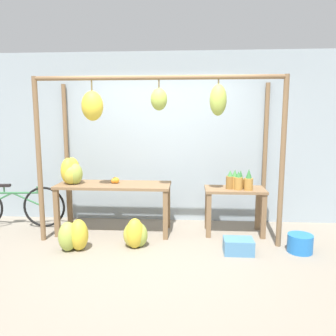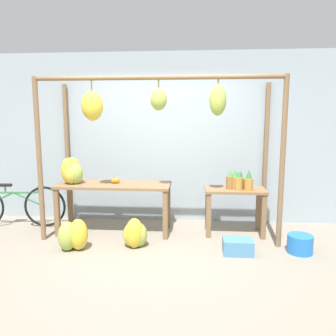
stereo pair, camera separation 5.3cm
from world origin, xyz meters
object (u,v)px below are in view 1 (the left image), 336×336
(banana_pile_ground_left, at_px, (74,236))
(banana_pile_on_table, at_px, (71,172))
(pineapple_cluster, at_px, (239,181))
(fruit_crate_white, at_px, (238,246))
(blue_bucket, at_px, (300,243))
(banana_pile_ground_right, at_px, (135,234))
(orange_pile, at_px, (115,180))
(parked_bicycle, at_px, (13,206))

(banana_pile_ground_left, bearing_deg, banana_pile_on_table, 110.17)
(pineapple_cluster, xyz_separation_m, banana_pile_ground_left, (-2.24, -0.74, -0.63))
(banana_pile_on_table, xyz_separation_m, pineapple_cluster, (2.49, 0.05, -0.11))
(fruit_crate_white, xyz_separation_m, blue_bucket, (0.81, 0.09, 0.02))
(pineapple_cluster, relative_size, fruit_crate_white, 1.01)
(banana_pile_on_table, xyz_separation_m, banana_pile_ground_right, (1.04, -0.51, -0.76))
(fruit_crate_white, distance_m, blue_bucket, 0.81)
(banana_pile_ground_left, bearing_deg, orange_pile, 63.80)
(fruit_crate_white, bearing_deg, orange_pile, 156.96)
(fruit_crate_white, bearing_deg, banana_pile_on_table, 164.79)
(banana_pile_ground_right, xyz_separation_m, blue_bucket, (2.18, -0.05, -0.06))
(banana_pile_ground_left, xyz_separation_m, banana_pile_ground_right, (0.79, 0.19, -0.02))
(banana_pile_ground_left, distance_m, blue_bucket, 2.97)
(banana_pile_ground_left, height_order, banana_pile_ground_right, banana_pile_ground_left)
(banana_pile_on_table, distance_m, banana_pile_ground_left, 1.05)
(pineapple_cluster, bearing_deg, parked_bicycle, 178.58)
(blue_bucket, bearing_deg, banana_pile_on_table, 170.08)
(banana_pile_on_table, height_order, banana_pile_ground_right, banana_pile_on_table)
(pineapple_cluster, bearing_deg, banana_pile_ground_right, -159.01)
(banana_pile_ground_left, bearing_deg, pineapple_cluster, 18.35)
(orange_pile, bearing_deg, fruit_crate_white, -23.04)
(pineapple_cluster, relative_size, parked_bicycle, 0.23)
(blue_bucket, bearing_deg, banana_pile_ground_right, 178.61)
(banana_pile_on_table, bearing_deg, parked_bicycle, 172.60)
(banana_pile_on_table, xyz_separation_m, orange_pile, (0.65, 0.10, -0.14))
(banana_pile_ground_left, bearing_deg, banana_pile_ground_right, 13.28)
(blue_bucket, xyz_separation_m, parked_bicycle, (-4.25, 0.70, 0.23))
(orange_pile, bearing_deg, banana_pile_ground_left, -116.20)
(pineapple_cluster, relative_size, banana_pile_ground_left, 0.84)
(banana_pile_ground_left, height_order, fruit_crate_white, banana_pile_ground_left)
(banana_pile_ground_right, distance_m, parked_bicycle, 2.17)
(orange_pile, height_order, banana_pile_ground_right, orange_pile)
(parked_bicycle, bearing_deg, fruit_crate_white, -12.93)
(banana_pile_ground_right, bearing_deg, banana_pile_on_table, 153.92)
(blue_bucket, distance_m, parked_bicycle, 4.31)
(banana_pile_ground_left, relative_size, parked_bicycle, 0.28)
(banana_pile_ground_right, relative_size, fruit_crate_white, 1.38)
(fruit_crate_white, xyz_separation_m, parked_bicycle, (-3.44, 0.79, 0.25))
(banana_pile_ground_right, distance_m, fruit_crate_white, 1.38)
(fruit_crate_white, relative_size, blue_bucket, 1.17)
(orange_pile, height_order, blue_bucket, orange_pile)
(orange_pile, height_order, banana_pile_ground_left, orange_pile)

